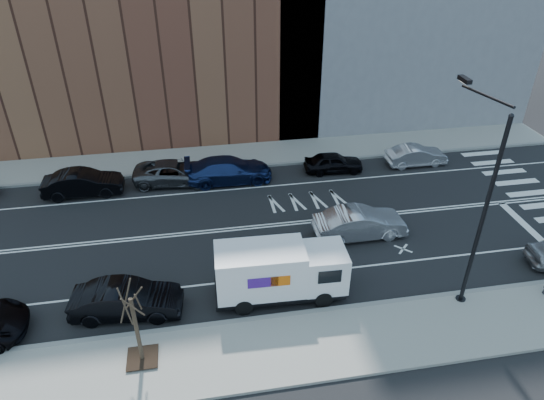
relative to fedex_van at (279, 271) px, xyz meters
name	(u,v)px	position (x,y,z in m)	size (l,w,h in m)	color
ground	(279,225)	(1.02, 5.60, -1.42)	(120.00, 120.00, 0.00)	black
sidewalk_near	(318,344)	(1.02, -3.20, -1.35)	(44.00, 3.60, 0.15)	gray
sidewalk_far	(256,154)	(1.02, 14.40, -1.35)	(44.00, 3.60, 0.15)	gray
curb_near	(308,313)	(1.02, -1.40, -1.34)	(44.00, 0.25, 0.17)	gray
curb_far	(260,166)	(1.02, 12.60, -1.34)	(44.00, 0.25, 0.17)	gray
crosswalk	(537,199)	(17.02, 5.60, -1.42)	(3.00, 14.00, 0.01)	white
road_markings	(279,225)	(1.02, 5.60, -1.42)	(40.00, 8.60, 0.01)	white
streetlight	(479,201)	(8.02, -1.31, 3.66)	(0.44, 4.02, 9.34)	black
street_tree	(138,336)	(-5.98, -2.80, 0.03)	(1.20, 1.20, 3.75)	black
fedex_van	(279,271)	(0.00, 0.00, 0.00)	(6.00, 2.28, 2.71)	black
far_parked_b	(83,183)	(-10.18, 10.91, -0.64)	(1.65, 4.74, 1.56)	black
far_parked_c	(175,172)	(-4.65, 11.44, -0.71)	(2.38, 5.15, 1.43)	#4C4E53
far_parked_d	(229,170)	(-1.24, 11.05, -0.62)	(2.24, 5.52, 1.60)	navy
far_parked_e	(334,162)	(5.74, 11.15, -0.76)	(1.56, 3.88, 1.32)	black
far_parked_f	(416,156)	(11.56, 11.15, -0.74)	(1.44, 4.12, 1.36)	#BBBBC0
driving_sedan	(360,223)	(5.09, 3.83, -0.61)	(1.72, 4.93, 1.62)	#B8B7BD
near_parked_rear_a	(127,300)	(-6.73, 0.00, -0.64)	(1.65, 4.73, 1.56)	black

